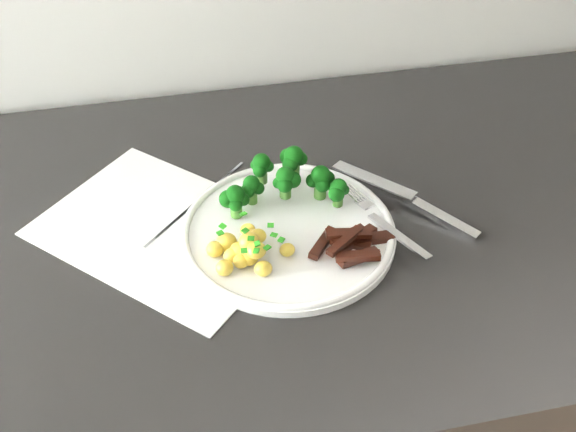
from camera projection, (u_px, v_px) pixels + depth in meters
The scene contains 7 objects.
recipe_paper at pixel (165, 229), 0.80m from camera, with size 0.34×0.34×0.00m.
plate at pixel (288, 231), 0.79m from camera, with size 0.25×0.25×0.01m.
broccoli at pixel (284, 180), 0.81m from camera, with size 0.15×0.08×0.05m.
potatoes at pixel (245, 249), 0.75m from camera, with size 0.10×0.08×0.04m.
beef_strips at pixel (351, 243), 0.76m from camera, with size 0.10×0.07×0.02m.
fork at pixel (387, 225), 0.78m from camera, with size 0.07×0.14×0.01m.
knife at pixel (422, 207), 0.82m from camera, with size 0.14×0.17×0.02m.
Camera 1 is at (-0.10, 1.08, 1.45)m, focal length 43.21 mm.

